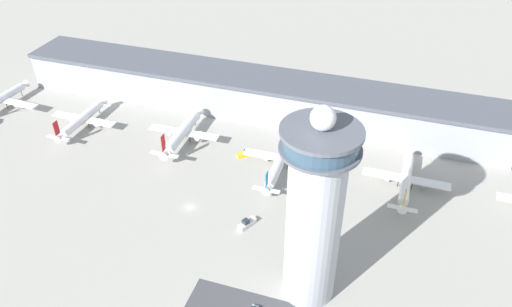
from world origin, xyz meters
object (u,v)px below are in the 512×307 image
Objects in this scene: airplane_gate_bravo at (82,119)px; airplane_gate_charlie at (183,132)px; airplane_gate_delta at (281,158)px; service_truck_baggage at (246,154)px; service_truck_catering at (247,223)px; airplane_gate_alpha at (1,99)px; airplane_gate_echo at (406,179)px; control_tower at (314,213)px.

airplane_gate_bravo is 0.94× the size of airplane_gate_charlie.
airplane_gate_delta reaches higher than service_truck_baggage.
service_truck_catering is at bearing -22.53° from airplane_gate_bravo.
airplane_gate_alpha is at bearing 176.79° from airplane_gate_bravo.
airplane_gate_echo is at bearing -0.64° from airplane_gate_alpha.
airplane_gate_alpha is 1.12× the size of airplane_gate_bravo.
service_truck_baggage is at bearing 109.67° from service_truck_catering.
control_tower is 67.04m from airplane_gate_echo.
service_truck_catering is at bearing -43.44° from airplane_gate_charlie.
airplane_gate_echo is at bearing 37.36° from service_truck_catering.
airplane_gate_bravo reaches higher than service_truck_baggage.
airplane_gate_bravo is 138.37m from airplane_gate_echo.
control_tower is at bearing -41.29° from airplane_gate_charlie.
airplane_gate_alpha is 140.62m from service_truck_catering.
airplane_gate_delta is 47.42m from airplane_gate_echo.
airplane_gate_charlie is 91.49m from airplane_gate_echo.
service_truck_baggage is (121.09, -0.96, -3.56)m from airplane_gate_alpha.
airplane_gate_alpha reaches higher than airplane_gate_bravo.
airplane_gate_charlie is 1.01× the size of airplane_gate_echo.
airplane_gate_charlie reaches higher than airplane_gate_bravo.
airplane_gate_bravo reaches higher than service_truck_catering.
control_tower reaches higher than airplane_gate_charlie.
control_tower reaches higher than airplane_gate_alpha.
airplane_gate_alpha is (-160.68, 59.32, -25.62)m from control_tower.
service_truck_baggage is (-15.55, 2.62, -3.01)m from airplane_gate_delta.
airplane_gate_alpha is 184.04m from airplane_gate_echo.
airplane_gate_delta is (90.98, -1.03, -0.04)m from airplane_gate_bravo.
airplane_gate_bravo is 4.72× the size of service_truck_catering.
airplane_gate_delta is at bearing 113.34° from control_tower.
airplane_gate_delta is at bearing 87.22° from service_truck_catering.
airplane_gate_charlie is (46.92, 3.05, 0.75)m from airplane_gate_bravo.
airplane_gate_alpha reaches higher than airplane_gate_echo.
airplane_gate_charlie reaches higher than airplane_gate_echo.
service_truck_baggage is (28.51, -1.46, -3.79)m from airplane_gate_charlie.
control_tower is 66.11m from airplane_gate_delta.
airplane_gate_charlie is at bearing 178.40° from airplane_gate_echo.
service_truck_catering is at bearing -142.64° from airplane_gate_echo.
service_truck_catering is at bearing -70.33° from service_truck_baggage.
airplane_gate_charlie reaches higher than airplane_gate_delta.
airplane_gate_bravo is 47.03m from airplane_gate_charlie.
airplane_gate_alpha is at bearing 163.65° from service_truck_catering.
control_tower is 130.90m from airplane_gate_bravo.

